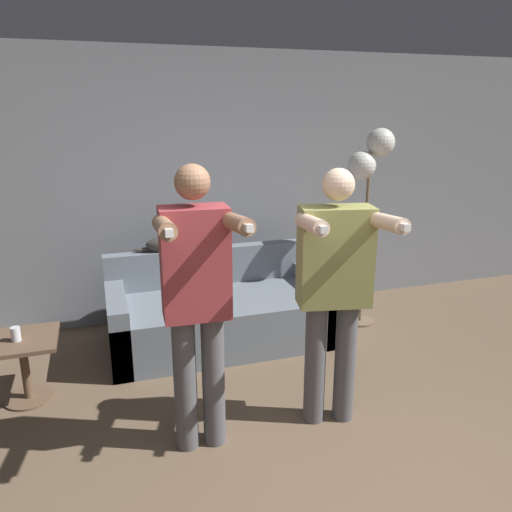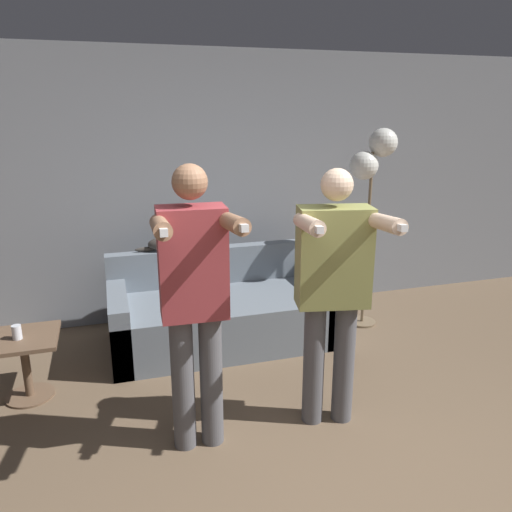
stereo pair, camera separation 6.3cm
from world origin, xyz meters
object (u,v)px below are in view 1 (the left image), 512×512
object	(u,v)px
couch	(221,313)
person_right	(335,283)
cat	(168,243)
cup	(16,334)
person_left	(197,296)
side_table	(23,356)
floor_lamp	(370,165)

from	to	relation	value
couch	person_right	xyz separation A→B (m)	(0.40, -1.42, 0.73)
cat	cup	size ratio (longest dim) A/B	5.14
person_left	cat	world-z (taller)	person_left
couch	person_left	world-z (taller)	person_left
couch	person_left	distance (m)	1.67
couch	side_table	size ratio (longest dim) A/B	4.01
person_left	side_table	xyz separation A→B (m)	(-1.10, 0.91, -0.66)
floor_lamp	cup	size ratio (longest dim) A/B	18.35
side_table	cup	distance (m)	0.19
person_right	cup	bearing A→B (deg)	167.94
couch	floor_lamp	distance (m)	1.93
couch	person_right	size ratio (longest dim) A/B	1.15
person_left	floor_lamp	size ratio (longest dim) A/B	0.94
cat	cup	xyz separation A→B (m)	(-1.21, -0.91, -0.33)
person_right	floor_lamp	xyz separation A→B (m)	(1.03, 1.39, 0.56)
person_right	floor_lamp	size ratio (longest dim) A/B	0.91
person_left	cat	distance (m)	1.80
cat	floor_lamp	xyz separation A→B (m)	(1.82, -0.40, 0.70)
person_left	cat	xyz separation A→B (m)	(0.09, 1.79, -0.15)
couch	cup	xyz separation A→B (m)	(-1.60, -0.54, 0.27)
side_table	couch	bearing A→B (deg)	17.87
couch	person_right	distance (m)	1.64
couch	floor_lamp	xyz separation A→B (m)	(1.43, -0.03, 1.29)
person_right	side_table	size ratio (longest dim) A/B	3.49
couch	cat	xyz separation A→B (m)	(-0.39, 0.37, 0.60)
person_right	side_table	bearing A→B (deg)	167.06
cat	floor_lamp	size ratio (longest dim) A/B	0.28
side_table	person_right	bearing A→B (deg)	-24.60
cup	couch	bearing A→B (deg)	18.48
side_table	person_left	bearing A→B (deg)	-39.54
side_table	floor_lamp	bearing A→B (deg)	9.12
person_left	cup	size ratio (longest dim) A/B	17.17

